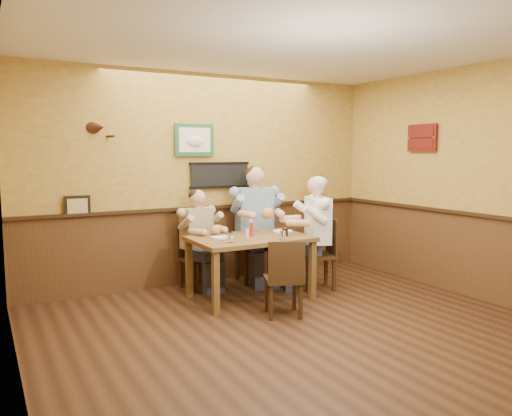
{
  "coord_description": "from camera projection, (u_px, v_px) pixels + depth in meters",
  "views": [
    {
      "loc": [
        -2.71,
        -3.7,
        1.76
      ],
      "look_at": [
        0.16,
        1.45,
        1.1
      ],
      "focal_mm": 35.0,
      "sensor_mm": 36.0,
      "label": 1
    }
  ],
  "objects": [
    {
      "name": "diner_blue_polo",
      "position": [
        255.0,
        230.0,
        6.78
      ],
      "size": [
        0.74,
        0.74,
        1.41
      ],
      "primitive_type": null,
      "rotation": [
        0.0,
        0.0,
        -0.15
      ],
      "color": "#7B97B9",
      "rests_on": "ground"
    },
    {
      "name": "hot_sauce_bottle",
      "position": [
        251.0,
        229.0,
        6.02
      ],
      "size": [
        0.05,
        0.05,
        0.19
      ],
      "primitive_type": "cylinder",
      "rotation": [
        0.0,
        0.0,
        -0.05
      ],
      "color": "red",
      "rests_on": "dining_table"
    },
    {
      "name": "cola_tumbler",
      "position": [
        285.0,
        232.0,
        6.03
      ],
      "size": [
        0.08,
        0.08,
        0.1
      ],
      "primitive_type": "cylinder",
      "rotation": [
        0.0,
        0.0,
        0.12
      ],
      "color": "black",
      "rests_on": "dining_table"
    },
    {
      "name": "plate_far_left",
      "position": [
        220.0,
        237.0,
        5.91
      ],
      "size": [
        0.28,
        0.28,
        0.01
      ],
      "primitive_type": "cylinder",
      "rotation": [
        0.0,
        0.0,
        0.29
      ],
      "color": "silver",
      "rests_on": "dining_table"
    },
    {
      "name": "water_glass_mid",
      "position": [
        283.0,
        235.0,
        5.77
      ],
      "size": [
        0.08,
        0.08,
        0.11
      ],
      "primitive_type": "cylinder",
      "rotation": [
        0.0,
        0.0,
        -0.18
      ],
      "color": "white",
      "rests_on": "dining_table"
    },
    {
      "name": "chair_back_right",
      "position": [
        255.0,
        245.0,
        6.8
      ],
      "size": [
        0.52,
        0.52,
        0.99
      ],
      "primitive_type": null,
      "rotation": [
        0.0,
        0.0,
        -0.15
      ],
      "color": "#372311",
      "rests_on": "ground"
    },
    {
      "name": "diner_tan_shirt",
      "position": [
        197.0,
        244.0,
        6.43
      ],
      "size": [
        0.64,
        0.64,
        1.16
      ],
      "primitive_type": null,
      "rotation": [
        0.0,
        0.0,
        0.23
      ],
      "color": "tan",
      "rests_on": "ground"
    },
    {
      "name": "water_glass_left",
      "position": [
        230.0,
        238.0,
        5.6
      ],
      "size": [
        0.09,
        0.09,
        0.11
      ],
      "primitive_type": "cylinder",
      "rotation": [
        0.0,
        0.0,
        -0.29
      ],
      "color": "white",
      "rests_on": "dining_table"
    },
    {
      "name": "dining_table",
      "position": [
        250.0,
        244.0,
        6.0
      ],
      "size": [
        1.4,
        0.9,
        0.75
      ],
      "color": "brown",
      "rests_on": "ground"
    },
    {
      "name": "chair_right_end",
      "position": [
        317.0,
        254.0,
        6.44
      ],
      "size": [
        0.54,
        0.54,
        0.91
      ],
      "primitive_type": null,
      "rotation": [
        0.0,
        0.0,
        -1.92
      ],
      "color": "#372311",
      "rests_on": "ground"
    },
    {
      "name": "pepper_shaker",
      "position": [
        230.0,
        235.0,
        5.9
      ],
      "size": [
        0.04,
        0.04,
        0.08
      ],
      "primitive_type": "cylinder",
      "rotation": [
        0.0,
        0.0,
        -0.1
      ],
      "color": "black",
      "rests_on": "dining_table"
    },
    {
      "name": "room",
      "position": [
        319.0,
        160.0,
        4.74
      ],
      "size": [
        5.02,
        5.03,
        2.81
      ],
      "color": "black",
      "rests_on": "ground"
    },
    {
      "name": "diner_white_elder",
      "position": [
        318.0,
        239.0,
        6.41
      ],
      "size": [
        0.77,
        0.77,
        1.31
      ],
      "primitive_type": null,
      "rotation": [
        0.0,
        0.0,
        -1.92
      ],
      "color": "white",
      "rests_on": "ground"
    },
    {
      "name": "chair_back_left",
      "position": [
        197.0,
        257.0,
        6.45
      ],
      "size": [
        0.45,
        0.45,
        0.81
      ],
      "primitive_type": null,
      "rotation": [
        0.0,
        0.0,
        0.23
      ],
      "color": "#372311",
      "rests_on": "ground"
    },
    {
      "name": "chair_near_side",
      "position": [
        283.0,
        277.0,
        5.37
      ],
      "size": [
        0.51,
        0.51,
        0.84
      ],
      "primitive_type": null,
      "rotation": [
        0.0,
        0.0,
        2.76
      ],
      "color": "#372311",
      "rests_on": "ground"
    },
    {
      "name": "salt_shaker",
      "position": [
        247.0,
        233.0,
        5.96
      ],
      "size": [
        0.05,
        0.05,
        0.1
      ],
      "primitive_type": "cylinder",
      "rotation": [
        0.0,
        0.0,
        -0.2
      ],
      "color": "white",
      "rests_on": "dining_table"
    },
    {
      "name": "plate_far_right",
      "position": [
        283.0,
        231.0,
        6.37
      ],
      "size": [
        0.32,
        0.32,
        0.02
      ],
      "primitive_type": "cylinder",
      "rotation": [
        0.0,
        0.0,
        -0.33
      ],
      "color": "white",
      "rests_on": "dining_table"
    }
  ]
}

